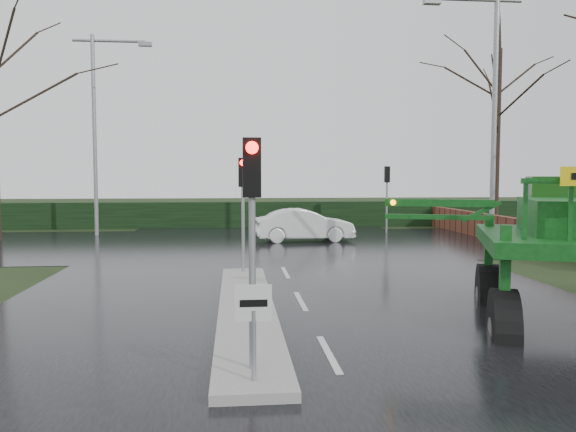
{
  "coord_description": "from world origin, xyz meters",
  "views": [
    {
      "loc": [
        -1.55,
        -9.06,
        2.97
      ],
      "look_at": [
        -0.23,
        4.74,
        2.0
      ],
      "focal_mm": 35.0,
      "sensor_mm": 36.0,
      "label": 1
    }
  ],
  "objects": [
    {
      "name": "tree_right_far",
      "position": [
        13.0,
        21.0,
        6.5
      ],
      "size": [
        7.0,
        7.0,
        12.05
      ],
      "color": "black",
      "rests_on": "ground"
    },
    {
      "name": "street_light_right",
      "position": [
        8.19,
        12.0,
        5.99
      ],
      "size": [
        3.85,
        0.3,
        10.0
      ],
      "color": "gray",
      "rests_on": "ground"
    },
    {
      "name": "crop_sprayer",
      "position": [
        3.57,
        1.11,
        2.06
      ],
      "size": [
        7.37,
        5.76,
        4.35
      ],
      "rotation": [
        0.0,
        0.0,
        -0.34
      ],
      "color": "black",
      "rests_on": "ground"
    },
    {
      "name": "traffic_signal_far",
      "position": [
        6.5,
        20.01,
        2.59
      ],
      "size": [
        0.26,
        0.33,
        3.52
      ],
      "rotation": [
        0.0,
        0.0,
        3.14
      ],
      "color": "gray",
      "rests_on": "ground"
    },
    {
      "name": "white_sedan",
      "position": [
        1.63,
        16.39,
        0.0
      ],
      "size": [
        4.59,
        1.84,
        1.48
      ],
      "primitive_type": "imported",
      "rotation": [
        0.0,
        0.0,
        1.63
      ],
      "color": "white",
      "rests_on": "ground"
    },
    {
      "name": "median_island",
      "position": [
        -1.3,
        3.0,
        0.09
      ],
      "size": [
        1.2,
        10.0,
        0.16
      ],
      "primitive_type": "cube",
      "color": "gray",
      "rests_on": "ground"
    },
    {
      "name": "traffic_signal_near",
      "position": [
        -1.3,
        -1.01,
        2.59
      ],
      "size": [
        0.26,
        0.33,
        3.52
      ],
      "color": "gray",
      "rests_on": "ground"
    },
    {
      "name": "brick_wall",
      "position": [
        10.5,
        16.0,
        0.6
      ],
      "size": [
        0.4,
        20.0,
        1.2
      ],
      "primitive_type": "cube",
      "color": "#592D1E",
      "rests_on": "ground"
    },
    {
      "name": "hedge_row",
      "position": [
        0.0,
        24.0,
        0.75
      ],
      "size": [
        44.0,
        0.9,
        1.5
      ],
      "primitive_type": "cube",
      "color": "black",
      "rests_on": "ground"
    },
    {
      "name": "keep_left_sign",
      "position": [
        -1.3,
        -1.5,
        1.06
      ],
      "size": [
        0.5,
        0.07,
        1.35
      ],
      "color": "gray",
      "rests_on": "ground"
    },
    {
      "name": "ground",
      "position": [
        0.0,
        0.0,
        0.0
      ],
      "size": [
        140.0,
        140.0,
        0.0
      ],
      "primitive_type": "plane",
      "color": "black",
      "rests_on": "ground"
    },
    {
      "name": "traffic_signal_mid",
      "position": [
        -1.3,
        7.49,
        2.59
      ],
      "size": [
        0.26,
        0.33,
        3.52
      ],
      "color": "gray",
      "rests_on": "ground"
    },
    {
      "name": "street_light_left_far",
      "position": [
        -8.19,
        20.0,
        5.99
      ],
      "size": [
        3.85,
        0.3,
        10.0
      ],
      "color": "gray",
      "rests_on": "ground"
    },
    {
      "name": "road_cross",
      "position": [
        0.0,
        16.0,
        0.01
      ],
      "size": [
        80.0,
        12.0,
        0.02
      ],
      "primitive_type": "cube",
      "color": "black",
      "rests_on": "ground"
    },
    {
      "name": "road_main",
      "position": [
        0.0,
        10.0,
        0.0
      ],
      "size": [
        14.0,
        80.0,
        0.02
      ],
      "primitive_type": "cube",
      "color": "black",
      "rests_on": "ground"
    }
  ]
}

